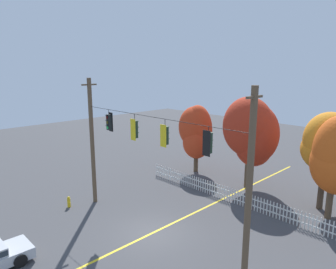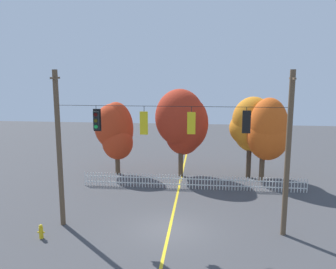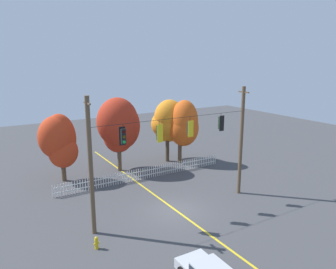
{
  "view_description": "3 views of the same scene",
  "coord_description": "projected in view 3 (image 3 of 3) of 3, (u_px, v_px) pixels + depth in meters",
  "views": [
    {
      "loc": [
        12.52,
        -10.82,
        9.49
      ],
      "look_at": [
        0.1,
        1.23,
        5.75
      ],
      "focal_mm": 33.25,
      "sensor_mm": 36.0,
      "label": 1
    },
    {
      "loc": [
        1.82,
        -18.31,
        8.73
      ],
      "look_at": [
        -0.23,
        1.33,
        5.15
      ],
      "focal_mm": 37.5,
      "sensor_mm": 36.0,
      "label": 2
    },
    {
      "loc": [
        -11.93,
        -18.63,
        10.93
      ],
      "look_at": [
        -0.01,
        1.09,
        5.53
      ],
      "focal_mm": 34.88,
      "sensor_mm": 36.0,
      "label": 3
    }
  ],
  "objects": [
    {
      "name": "autumn_maple_far_west",
      "position": [
        184.0,
        125.0,
        34.02
      ],
      "size": [
        3.22,
        2.92,
        6.75
      ],
      "color": "brown",
      "rests_on": "ground"
    },
    {
      "name": "white_picket_fence",
      "position": [
        145.0,
        173.0,
        30.23
      ],
      "size": [
        16.69,
        0.06,
        1.07
      ],
      "color": "silver",
      "rests_on": "ground"
    },
    {
      "name": "ground",
      "position": [
        176.0,
        210.0,
        24.03
      ],
      "size": [
        80.0,
        80.0,
        0.0
      ],
      "primitive_type": "plane",
      "color": "#424244"
    },
    {
      "name": "traffic_signal_southbound_primary",
      "position": [
        221.0,
        123.0,
        24.62
      ],
      "size": [
        0.43,
        0.38,
        1.35
      ],
      "color": "black"
    },
    {
      "name": "traffic_signal_northbound_primary",
      "position": [
        123.0,
        136.0,
        20.63
      ],
      "size": [
        0.43,
        0.38,
        1.41
      ],
      "color": "black"
    },
    {
      "name": "autumn_maple_mid",
      "position": [
        119.0,
        126.0,
        31.7
      ],
      "size": [
        4.38,
        3.8,
        7.33
      ],
      "color": "brown",
      "rests_on": "ground"
    },
    {
      "name": "fire_hydrant",
      "position": [
        96.0,
        243.0,
        19.1
      ],
      "size": [
        0.38,
        0.22,
        0.78
      ],
      "color": "gold",
      "rests_on": "ground"
    },
    {
      "name": "traffic_signal_westbound_side",
      "position": [
        159.0,
        133.0,
        21.96
      ],
      "size": [
        0.43,
        0.38,
        1.52
      ],
      "color": "black"
    },
    {
      "name": "lane_centerline_stripe",
      "position": [
        176.0,
        210.0,
        24.03
      ],
      "size": [
        0.16,
        36.0,
        0.01
      ],
      "primitive_type": "cube",
      "color": "gold",
      "rests_on": "ground"
    },
    {
      "name": "signal_support_span",
      "position": [
        176.0,
        152.0,
        23.01
      ],
      "size": [
        12.66,
        1.1,
        8.82
      ],
      "color": "brown",
      "rests_on": "ground"
    },
    {
      "name": "autumn_oak_far_east",
      "position": [
        169.0,
        123.0,
        34.88
      ],
      "size": [
        3.97,
        3.33,
        6.72
      ],
      "color": "#473828",
      "rests_on": "ground"
    },
    {
      "name": "autumn_maple_near_fence",
      "position": [
        59.0,
        141.0,
        29.01
      ],
      "size": [
        3.35,
        2.75,
        6.18
      ],
      "color": "brown",
      "rests_on": "ground"
    },
    {
      "name": "traffic_signal_eastbound_side",
      "position": [
        190.0,
        128.0,
        23.22
      ],
      "size": [
        0.43,
        0.38,
        1.45
      ],
      "color": "black"
    }
  ]
}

